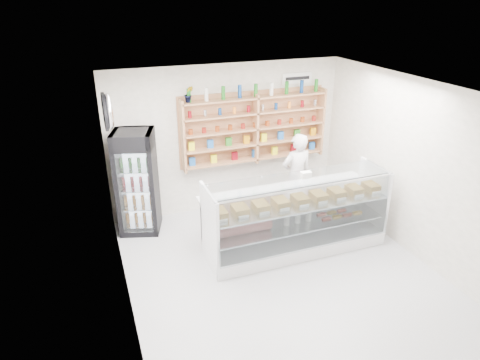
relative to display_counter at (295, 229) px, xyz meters
name	(u,v)px	position (x,y,z in m)	size (l,w,h in m)	color
room	(286,192)	(-0.51, -0.60, 1.04)	(5.00, 5.00, 5.00)	#B9B9BF
display_counter	(295,229)	(0.00, 0.00, 0.00)	(2.99, 0.89, 1.30)	white
shop_worker	(296,176)	(0.54, 1.04, 0.46)	(0.60, 0.39, 1.64)	silver
drinks_cooler	(137,182)	(-2.30, 1.53, 0.57)	(0.83, 0.81, 1.85)	black
wall_shelving	(255,128)	(-0.01, 1.74, 1.24)	(2.84, 0.28, 1.33)	tan
potted_plant	(189,94)	(-1.26, 1.74, 1.98)	(0.16, 0.13, 0.29)	#1E6626
security_mirror	(108,111)	(-2.68, 0.60, 2.09)	(0.15, 0.50, 0.50)	silver
wall_sign	(297,78)	(0.89, 1.87, 2.09)	(0.62, 0.03, 0.20)	white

